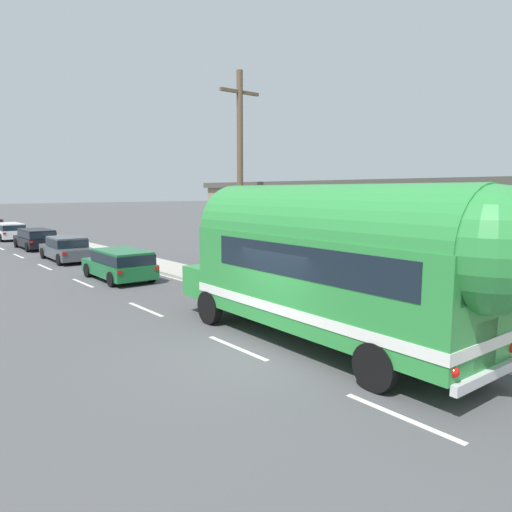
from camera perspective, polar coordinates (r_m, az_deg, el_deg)
name	(u,v)px	position (r m, az deg, el deg)	size (l,w,h in m)	color
ground_plane	(255,356)	(11.86, -0.11, -11.78)	(300.00, 300.00, 0.00)	#4C4C4F
lane_markings	(129,274)	(23.84, -14.93, -2.04)	(3.74, 80.00, 0.01)	silver
sidewalk_slab	(197,275)	(22.38, -7.02, -2.28)	(2.09, 90.00, 0.15)	#ADA89E
roadside_building	(457,239)	(19.42, 22.83, 1.88)	(8.37, 21.72, 4.34)	gray
utility_pole	(240,179)	(18.91, -1.91, 9.17)	(1.80, 0.24, 8.50)	brown
painted_bus	(338,260)	(11.80, 9.75, -0.43)	(2.78, 10.69, 4.12)	#2D8C3D
car_lead	(120,263)	(22.11, -15.85, -0.76)	(2.07, 4.36, 1.37)	#196633
car_second	(67,248)	(29.28, -21.62, 0.93)	(2.07, 4.86, 1.37)	#474C51
car_third	(36,237)	(35.90, -24.74, 2.02)	(2.01, 4.66, 1.37)	black
car_fourth	(9,230)	(43.60, -27.35, 2.75)	(1.96, 4.66, 1.37)	white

